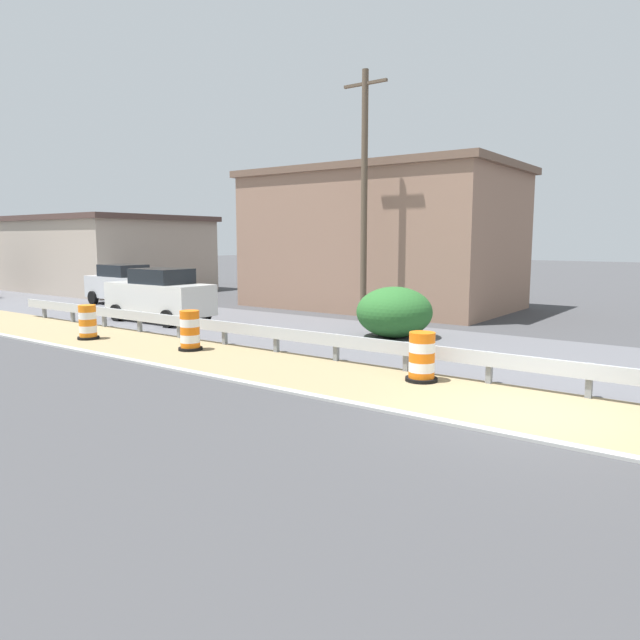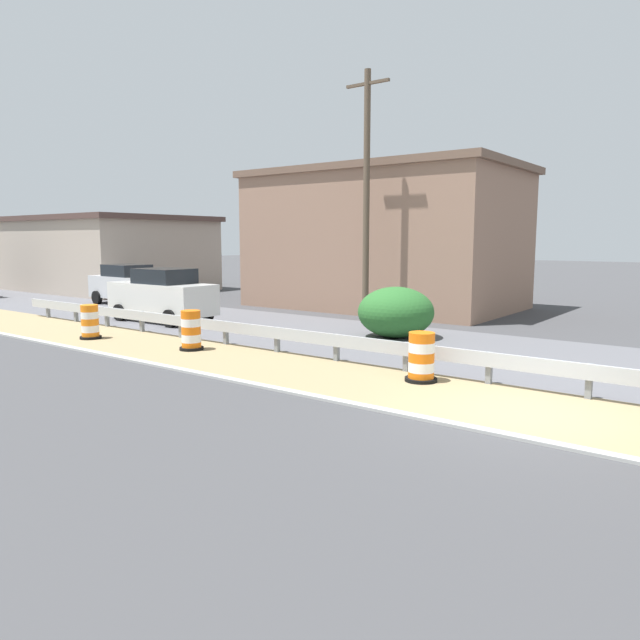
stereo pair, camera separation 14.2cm
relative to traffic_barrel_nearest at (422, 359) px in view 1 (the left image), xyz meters
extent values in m
plane|color=#3D3D3F|center=(-1.20, -2.60, -0.49)|extent=(160.00, 160.00, 0.00)
cube|color=#8E7A56|center=(-0.78, -2.60, -0.49)|extent=(3.25, 120.00, 0.01)
cube|color=#56565B|center=(4.10, -2.60, -0.49)|extent=(6.51, 120.00, 0.00)
cube|color=#ADADA8|center=(-2.50, -2.60, -0.49)|extent=(0.20, 120.00, 0.11)
cube|color=#ADB2B7|center=(0.59, -2.29, 0.06)|extent=(0.08, 40.42, 0.32)
cube|color=slate|center=(0.67, -3.30, -0.14)|extent=(0.12, 0.12, 0.70)
cube|color=slate|center=(0.67, -1.28, -0.14)|extent=(0.12, 0.12, 0.70)
cube|color=slate|center=(0.67, 0.74, -0.14)|extent=(0.12, 0.12, 0.70)
cube|color=slate|center=(0.67, 2.76, -0.14)|extent=(0.12, 0.12, 0.70)
cube|color=slate|center=(0.67, 4.78, -0.14)|extent=(0.12, 0.12, 0.70)
cube|color=slate|center=(0.67, 6.80, -0.14)|extent=(0.12, 0.12, 0.70)
cube|color=slate|center=(0.67, 8.82, -0.14)|extent=(0.12, 0.12, 0.70)
cube|color=slate|center=(0.67, 10.85, -0.14)|extent=(0.12, 0.12, 0.70)
cube|color=slate|center=(0.67, 12.87, -0.14)|extent=(0.12, 0.12, 0.70)
cube|color=slate|center=(0.67, 14.89, -0.14)|extent=(0.12, 0.12, 0.70)
cube|color=slate|center=(0.67, 16.91, -0.14)|extent=(0.12, 0.12, 0.70)
cylinder|color=orange|center=(0.00, 0.00, -0.38)|extent=(0.57, 0.57, 0.22)
cylinder|color=white|center=(0.00, 0.00, -0.17)|extent=(0.57, 0.57, 0.22)
cylinder|color=orange|center=(0.00, 0.00, 0.05)|extent=(0.57, 0.57, 0.22)
cylinder|color=white|center=(0.00, 0.00, 0.27)|extent=(0.57, 0.57, 0.22)
cylinder|color=orange|center=(0.00, 0.00, 0.49)|extent=(0.57, 0.57, 0.22)
cylinder|color=black|center=(0.00, 0.00, -0.45)|extent=(0.71, 0.71, 0.08)
cylinder|color=orange|center=(-0.54, 6.94, -0.38)|extent=(0.54, 0.54, 0.22)
cylinder|color=white|center=(-0.54, 6.94, -0.16)|extent=(0.54, 0.54, 0.22)
cylinder|color=orange|center=(-0.54, 6.94, 0.07)|extent=(0.54, 0.54, 0.22)
cylinder|color=white|center=(-0.54, 6.94, 0.29)|extent=(0.54, 0.54, 0.22)
cylinder|color=orange|center=(-0.54, 6.94, 0.52)|extent=(0.54, 0.54, 0.22)
cylinder|color=black|center=(-0.54, 6.94, -0.45)|extent=(0.68, 0.68, 0.08)
cylinder|color=orange|center=(-1.19, 10.94, -0.39)|extent=(0.53, 0.53, 0.21)
cylinder|color=white|center=(-1.19, 10.94, -0.17)|extent=(0.53, 0.53, 0.21)
cylinder|color=orange|center=(-1.19, 10.94, 0.04)|extent=(0.53, 0.53, 0.21)
cylinder|color=white|center=(-1.19, 10.94, 0.26)|extent=(0.53, 0.53, 0.21)
cylinder|color=orange|center=(-1.19, 10.94, 0.47)|extent=(0.53, 0.53, 0.21)
cylinder|color=black|center=(-1.19, 10.94, -0.45)|extent=(0.66, 0.66, 0.08)
cube|color=silver|center=(2.71, 12.34, 0.40)|extent=(1.74, 4.49, 1.14)
cube|color=black|center=(2.72, 12.16, 1.25)|extent=(1.56, 2.07, 0.56)
cylinder|color=black|center=(1.85, 13.81, -0.17)|extent=(0.22, 0.64, 0.64)
cylinder|color=black|center=(3.56, 13.82, -0.17)|extent=(0.22, 0.64, 0.64)
cylinder|color=black|center=(1.87, 10.85, -0.17)|extent=(0.22, 0.64, 0.64)
cylinder|color=black|center=(3.58, 10.86, -0.17)|extent=(0.22, 0.64, 0.64)
cube|color=silver|center=(5.53, 18.35, 0.34)|extent=(1.91, 4.46, 1.04)
cube|color=black|center=(5.54, 18.53, 1.14)|extent=(1.64, 2.08, 0.56)
cylinder|color=black|center=(6.35, 16.87, -0.17)|extent=(0.24, 0.65, 0.64)
cylinder|color=black|center=(4.61, 16.93, -0.17)|extent=(0.24, 0.65, 0.64)
cylinder|color=black|center=(6.46, 19.77, -0.17)|extent=(0.24, 0.65, 0.64)
cylinder|color=black|center=(4.72, 19.84, -0.17)|extent=(0.24, 0.65, 0.64)
cube|color=#93705B|center=(12.07, 8.18, 2.47)|extent=(7.07, 11.50, 5.92)
cube|color=brown|center=(12.07, 8.18, 5.58)|extent=(7.35, 11.96, 0.30)
cube|color=#AD9E8E|center=(10.06, 27.67, 1.59)|extent=(8.35, 13.07, 4.17)
cube|color=#4C3833|center=(10.06, 27.67, 3.82)|extent=(8.68, 13.59, 0.30)
cylinder|color=brown|center=(7.35, 6.16, 4.10)|extent=(0.24, 0.24, 9.19)
cube|color=brown|center=(7.35, 6.16, 8.20)|extent=(0.12, 1.80, 0.10)
ellipsoid|color=#286028|center=(4.82, 3.40, 0.32)|extent=(2.42, 2.42, 1.62)
camera|label=1|loc=(-11.60, -5.76, 2.61)|focal=33.18mm
camera|label=2|loc=(-11.51, -5.87, 2.61)|focal=33.18mm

